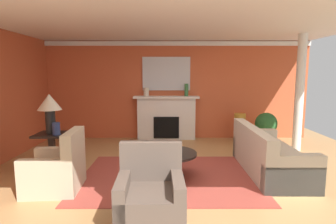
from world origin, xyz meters
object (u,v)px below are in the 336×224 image
(fireplace, at_px, (168,119))
(vase_on_side_table, at_px, (58,129))
(armchair_facing_fireplace, at_px, (152,198))
(side_table, at_px, (53,149))
(vase_tall_corner, at_px, (241,128))
(armchair_near_window, at_px, (58,171))
(vase_mantel_right, at_px, (188,90))
(coffee_table, at_px, (170,159))
(vase_mantel_left, at_px, (147,92))
(sofa, at_px, (269,157))
(table_lamp, at_px, (51,106))
(potted_plant, at_px, (267,126))
(mantel_mirror, at_px, (168,74))

(fireplace, distance_m, vase_on_side_table, 3.31)
(armchair_facing_fireplace, relative_size, side_table, 1.36)
(vase_tall_corner, bearing_deg, armchair_near_window, -139.44)
(vase_tall_corner, bearing_deg, vase_mantel_right, 170.07)
(armchair_near_window, height_order, vase_mantel_right, vase_mantel_right)
(coffee_table, relative_size, vase_mantel_left, 4.37)
(armchair_facing_fireplace, bearing_deg, sofa, 40.23)
(table_lamp, xyz_separation_m, vase_on_side_table, (0.15, -0.12, -0.41))
(fireplace, bearing_deg, potted_plant, -13.19)
(table_lamp, relative_size, potted_plant, 0.90)
(vase_tall_corner, height_order, vase_on_side_table, vase_on_side_table)
(vase_tall_corner, distance_m, potted_plant, 0.68)
(armchair_near_window, height_order, vase_mantel_left, vase_mantel_left)
(armchair_near_window, bearing_deg, mantel_mirror, 64.52)
(side_table, height_order, vase_mantel_right, vase_mantel_right)
(table_lamp, bearing_deg, side_table, -3.58)
(sofa, xyz_separation_m, coffee_table, (-1.84, -0.25, 0.04))
(fireplace, height_order, side_table, fireplace)
(fireplace, distance_m, mantel_mirror, 1.26)
(coffee_table, bearing_deg, vase_on_side_table, 171.85)
(sofa, xyz_separation_m, armchair_near_window, (-3.60, -0.80, 0.01))
(table_lamp, height_order, potted_plant, table_lamp)
(sofa, relative_size, coffee_table, 2.11)
(mantel_mirror, distance_m, table_lamp, 3.44)
(table_lamp, bearing_deg, potted_plant, 21.63)
(sofa, xyz_separation_m, vase_on_side_table, (-3.92, 0.05, 0.52))
(armchair_facing_fireplace, xyz_separation_m, potted_plant, (2.74, 3.79, 0.19))
(vase_tall_corner, relative_size, vase_on_side_table, 3.34)
(table_lamp, xyz_separation_m, vase_mantel_right, (2.72, 2.44, 0.16))
(sofa, xyz_separation_m, armchair_facing_fireplace, (-2.06, -1.75, 0.01))
(mantel_mirror, bearing_deg, fireplace, -90.00)
(side_table, bearing_deg, fireplace, 48.89)
(table_lamp, distance_m, vase_tall_corner, 4.76)
(fireplace, xyz_separation_m, side_table, (-2.17, -2.49, -0.17))
(armchair_facing_fireplace, bearing_deg, vase_tall_corner, 62.38)
(sofa, xyz_separation_m, vase_mantel_right, (-1.35, 2.60, 1.09))
(armchair_facing_fireplace, height_order, vase_tall_corner, armchair_facing_fireplace)
(fireplace, xyz_separation_m, armchair_facing_fireplace, (-0.17, -4.40, -0.27))
(vase_on_side_table, bearing_deg, armchair_facing_fireplace, -44.02)
(fireplace, xyz_separation_m, mantel_mirror, (0.00, 0.12, 1.25))
(armchair_near_window, height_order, table_lamp, table_lamp)
(mantel_mirror, height_order, armchair_facing_fireplace, mantel_mirror)
(side_table, xyz_separation_m, vase_mantel_left, (1.62, 2.44, 0.93))
(vase_tall_corner, relative_size, vase_mantel_left, 3.35)
(fireplace, height_order, sofa, fireplace)
(side_table, distance_m, potted_plant, 5.11)
(side_table, bearing_deg, mantel_mirror, 50.23)
(vase_on_side_table, bearing_deg, table_lamp, 141.34)
(armchair_facing_fireplace, distance_m, side_table, 2.77)
(side_table, bearing_deg, armchair_near_window, -63.98)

